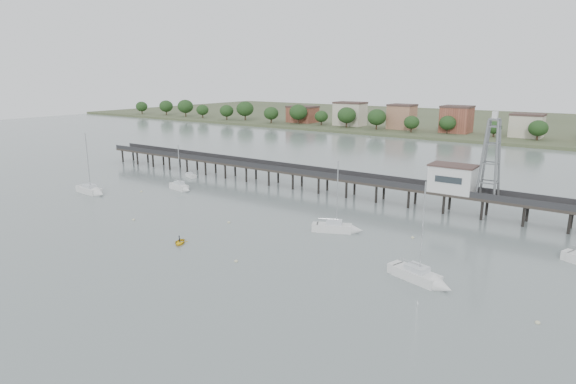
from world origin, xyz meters
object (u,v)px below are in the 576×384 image
at_px(sailboat_a, 93,191).
at_px(sailboat_b, 182,188).
at_px(sailboat_c, 341,228).
at_px(white_tender, 191,176).
at_px(pier, 337,177).
at_px(sailboat_d, 425,279).
at_px(lattice_tower, 491,159).
at_px(yellow_dinghy, 180,244).

distance_m(sailboat_a, sailboat_b, 19.20).
distance_m(sailboat_c, white_tender, 55.81).
height_order(pier, sailboat_d, sailboat_d).
distance_m(sailboat_b, white_tender, 14.40).
height_order(sailboat_a, sailboat_c, sailboat_a).
distance_m(lattice_tower, white_tender, 72.05).
bearing_deg(sailboat_d, pier, 150.29).
bearing_deg(yellow_dinghy, pier, 51.40).
bearing_deg(sailboat_d, yellow_dinghy, -151.08).
relative_size(sailboat_c, sailboat_b, 1.18).
distance_m(sailboat_a, yellow_dinghy, 41.50).
bearing_deg(sailboat_a, lattice_tower, 25.90).
bearing_deg(sailboat_b, lattice_tower, 24.83).
distance_m(pier, white_tender, 40.10).
xyz_separation_m(sailboat_b, yellow_dinghy, (26.42, -24.93, -0.66)).
height_order(sailboat_c, yellow_dinghy, sailboat_c).
bearing_deg(pier, lattice_tower, 0.00).
relative_size(lattice_tower, yellow_dinghy, 5.22).
bearing_deg(sailboat_d, sailboat_a, -165.54).
bearing_deg(yellow_dinghy, sailboat_d, -21.18).
height_order(sailboat_c, sailboat_d, sailboat_d).
bearing_deg(white_tender, pier, 26.03).
height_order(sailboat_a, sailboat_d, sailboat_a).
xyz_separation_m(sailboat_c, sailboat_d, (18.71, -11.98, -0.01)).
height_order(lattice_tower, yellow_dinghy, lattice_tower).
relative_size(lattice_tower, sailboat_d, 1.12).
height_order(sailboat_c, sailboat_b, sailboat_c).
relative_size(sailboat_d, sailboat_b, 1.27).
distance_m(sailboat_a, sailboat_c, 58.50).
bearing_deg(white_tender, sailboat_a, -83.19).
relative_size(sailboat_a, yellow_dinghy, 4.82).
bearing_deg(sailboat_d, sailboat_b, -178.15).
height_order(sailboat_d, white_tender, sailboat_d).
bearing_deg(pier, sailboat_a, -144.90).
height_order(pier, yellow_dinghy, pier).
xyz_separation_m(sailboat_a, yellow_dinghy, (39.93, -11.28, -0.64)).
height_order(sailboat_b, yellow_dinghy, sailboat_b).
height_order(sailboat_a, white_tender, sailboat_a).
bearing_deg(sailboat_a, yellow_dinghy, -12.18).
height_order(sailboat_a, sailboat_b, sailboat_a).
bearing_deg(yellow_dinghy, sailboat_c, 14.57).
height_order(sailboat_d, sailboat_b, sailboat_d).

